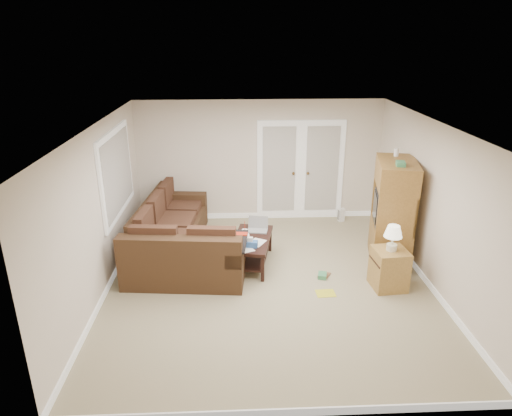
{
  "coord_description": "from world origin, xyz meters",
  "views": [
    {
      "loc": [
        -0.49,
        -6.36,
        3.7
      ],
      "look_at": [
        -0.18,
        0.43,
        1.1
      ],
      "focal_mm": 32.0,
      "sensor_mm": 36.0,
      "label": 1
    }
  ],
  "objects_px": {
    "tv_armoire": "(392,212)",
    "side_cabinet": "(389,266)",
    "sectional_sofa": "(177,241)",
    "coffee_table": "(252,250)"
  },
  "relations": [
    {
      "from": "sectional_sofa",
      "to": "coffee_table",
      "type": "relative_size",
      "value": 2.38
    },
    {
      "from": "tv_armoire",
      "to": "coffee_table",
      "type": "bearing_deg",
      "value": -166.44
    },
    {
      "from": "sectional_sofa",
      "to": "side_cabinet",
      "type": "xyz_separation_m",
      "value": [
        3.37,
        -1.09,
        0.03
      ]
    },
    {
      "from": "coffee_table",
      "to": "tv_armoire",
      "type": "xyz_separation_m",
      "value": [
        2.37,
        0.05,
        0.63
      ]
    },
    {
      "from": "coffee_table",
      "to": "tv_armoire",
      "type": "bearing_deg",
      "value": 11.69
    },
    {
      "from": "sectional_sofa",
      "to": "tv_armoire",
      "type": "xyz_separation_m",
      "value": [
        3.67,
        -0.16,
        0.55
      ]
    },
    {
      "from": "side_cabinet",
      "to": "coffee_table",
      "type": "bearing_deg",
      "value": 152.23
    },
    {
      "from": "tv_armoire",
      "to": "side_cabinet",
      "type": "bearing_deg",
      "value": -95.31
    },
    {
      "from": "tv_armoire",
      "to": "sectional_sofa",
      "type": "bearing_deg",
      "value": -170.23
    },
    {
      "from": "side_cabinet",
      "to": "sectional_sofa",
      "type": "bearing_deg",
      "value": 157.16
    }
  ]
}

